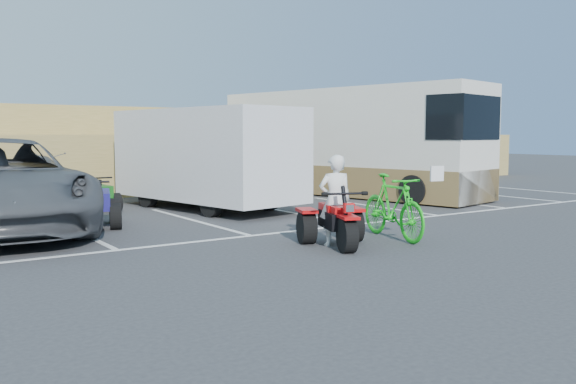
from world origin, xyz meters
TOP-DOWN VIEW (x-y plane):
  - ground at (0.00, 0.00)m, footprint 100.00×100.00m
  - parking_stripes at (0.87, 4.07)m, footprint 28.00×5.16m
  - grass_embankment at (0.00, 15.48)m, footprint 40.00×8.50m
  - red_trike_atv at (0.65, 0.49)m, footprint 1.69×1.92m
  - rider at (0.71, 0.63)m, footprint 0.70×0.58m
  - green_dirt_bike at (2.08, 0.58)m, footprint 0.97×2.14m
  - cargo_trailer at (1.31, 6.92)m, footprint 3.28×6.05m
  - rv_motorhome at (7.04, 7.90)m, footprint 4.32×9.82m
  - quad_atv_blue at (-2.25, 5.37)m, footprint 1.63×1.90m
  - quad_atv_green at (-1.44, 8.05)m, footprint 1.14×1.48m

SIDE VIEW (x-z plane):
  - ground at x=0.00m, z-range 0.00..0.00m
  - red_trike_atv at x=0.65m, z-range -0.52..0.52m
  - quad_atv_blue at x=-2.25m, z-range -0.53..0.53m
  - quad_atv_green at x=-1.44m, z-range -0.47..0.47m
  - parking_stripes at x=0.87m, z-range 0.00..0.01m
  - green_dirt_bike at x=2.08m, z-range 0.00..1.24m
  - rider at x=0.71m, z-range 0.00..1.64m
  - grass_embankment at x=0.00m, z-range -0.13..2.97m
  - cargo_trailer at x=1.31m, z-range 0.11..2.78m
  - rv_motorhome at x=7.04m, z-range -0.23..3.20m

